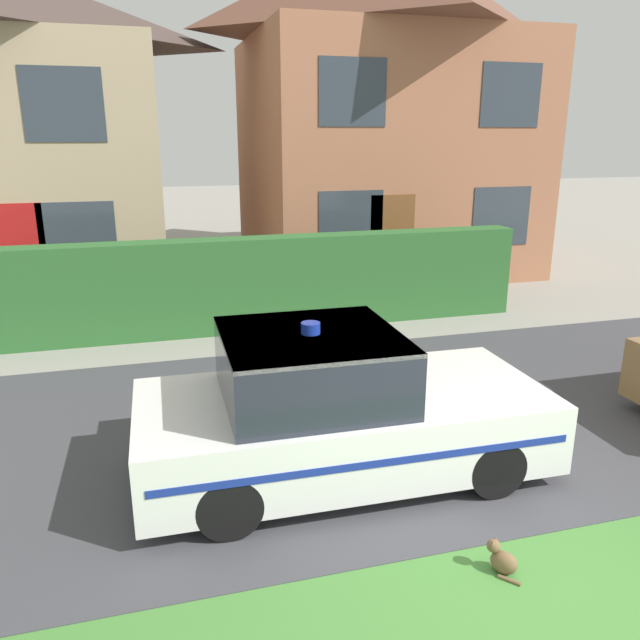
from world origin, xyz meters
TOP-DOWN VIEW (x-y plane):
  - ground_plane at (0.00, 0.00)m, footprint 80.00×80.00m
  - road_strip at (0.00, 3.36)m, footprint 28.00×5.26m
  - lawn_verge at (0.00, -0.15)m, footprint 28.00×1.76m
  - garden_hedge at (-0.95, 7.28)m, footprint 9.71×0.53m
  - police_car at (-1.04, 2.22)m, footprint 4.06×1.88m
  - cat at (-0.23, 0.41)m, footprint 0.25×0.32m
  - house_right at (3.20, 12.12)m, footprint 6.74×6.15m

SIDE VIEW (x-z plane):
  - ground_plane at x=0.00m, z-range 0.00..0.00m
  - lawn_verge at x=0.00m, z-range 0.00..0.01m
  - road_strip at x=0.00m, z-range 0.00..0.01m
  - cat at x=-0.23m, z-range -0.03..0.25m
  - police_car at x=-1.04m, z-range -0.11..1.49m
  - garden_hedge at x=-0.95m, z-range 0.00..1.62m
  - house_right at x=3.20m, z-range 0.08..8.03m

